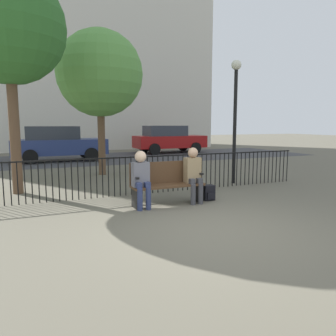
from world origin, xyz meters
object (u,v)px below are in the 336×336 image
(park_bench, at_px, (167,182))
(tree_0, at_px, (100,74))
(seated_person_1, at_px, (193,172))
(backpack, at_px, (208,193))
(tree_1, at_px, (8,28))
(parked_car_1, at_px, (168,139))
(seated_person_0, at_px, (141,176))
(parked_car_0, at_px, (58,143))
(lamp_post, at_px, (235,102))

(park_bench, bearing_deg, tree_0, 94.83)
(park_bench, height_order, seated_person_1, seated_person_1)
(backpack, bearing_deg, park_bench, 177.52)
(tree_1, bearing_deg, parked_car_1, 48.61)
(park_bench, xyz_separation_m, seated_person_0, (-0.62, -0.13, 0.19))
(tree_1, height_order, parked_car_0, tree_1)
(backpack, distance_m, lamp_post, 3.22)
(backpack, xyz_separation_m, tree_0, (-1.42, 4.77, 3.20))
(seated_person_1, distance_m, parked_car_1, 12.52)
(seated_person_0, relative_size, lamp_post, 0.34)
(park_bench, relative_size, tree_0, 0.33)
(seated_person_0, relative_size, backpack, 3.44)
(seated_person_0, xyz_separation_m, seated_person_1, (1.20, 0.00, 0.01))
(backpack, bearing_deg, parked_car_0, 104.28)
(seated_person_0, bearing_deg, parked_car_1, 64.27)
(seated_person_1, relative_size, parked_car_1, 0.29)
(seated_person_0, bearing_deg, lamp_post, 26.19)
(tree_0, relative_size, tree_1, 0.90)
(seated_person_1, relative_size, parked_car_0, 0.29)
(tree_1, bearing_deg, backpack, -32.13)
(tree_1, bearing_deg, lamp_post, -9.15)
(seated_person_0, distance_m, seated_person_1, 1.20)
(seated_person_0, bearing_deg, parked_car_0, 94.80)
(seated_person_0, bearing_deg, tree_0, 87.43)
(parked_car_0, bearing_deg, park_bench, -81.51)
(backpack, height_order, tree_0, tree_0)
(backpack, bearing_deg, seated_person_0, -177.08)
(parked_car_0, bearing_deg, tree_0, -78.02)
(parked_car_0, bearing_deg, seated_person_1, -78.29)
(lamp_post, xyz_separation_m, parked_car_1, (2.23, 10.03, -1.49))
(backpack, distance_m, parked_car_1, 12.31)
(parked_car_0, bearing_deg, tree_1, -102.38)
(tree_1, xyz_separation_m, parked_car_0, (1.56, 7.12, -3.13))
(tree_0, height_order, tree_1, tree_1)
(park_bench, xyz_separation_m, parked_car_1, (5.02, 11.58, 0.35))
(tree_1, xyz_separation_m, parked_car_1, (8.02, 9.10, -3.13))
(tree_1, relative_size, parked_car_0, 1.27)
(lamp_post, relative_size, parked_car_0, 0.84)
(seated_person_1, xyz_separation_m, parked_car_0, (-2.02, 9.73, 0.15))
(seated_person_0, relative_size, seated_person_1, 0.97)
(seated_person_0, height_order, parked_car_1, parked_car_1)
(park_bench, distance_m, seated_person_1, 0.63)
(park_bench, height_order, backpack, park_bench)
(backpack, relative_size, tree_1, 0.06)
(seated_person_0, xyz_separation_m, backpack, (1.64, 0.08, -0.51))
(park_bench, relative_size, seated_person_0, 1.33)
(park_bench, height_order, tree_0, tree_0)
(seated_person_0, height_order, parked_car_0, parked_car_0)
(park_bench, distance_m, tree_1, 5.22)
(backpack, bearing_deg, lamp_post, 42.02)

